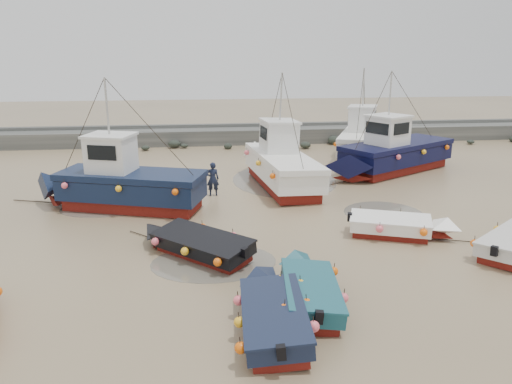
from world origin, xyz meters
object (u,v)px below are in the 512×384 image
Objects in this scene: cabin_boat_2 at (391,152)px; cabin_boat_3 at (361,138)px; dinghy_2 at (308,286)px; person at (213,195)px; dinghy_1 at (274,309)px; dinghy_5 at (399,224)px; cabin_boat_0 at (120,182)px; dinghy_4 at (196,241)px; cabin_boat_1 at (279,162)px.

cabin_boat_2 is 1.16× the size of cabin_boat_3.
person is (-2.46, 12.02, -0.55)m from dinghy_2.
dinghy_1 is 1.15× the size of dinghy_5.
dinghy_5 is 10.21m from person.
cabin_boat_0 is at bearing -93.27° from dinghy_5.
dinghy_1 is 12.96m from cabin_boat_0.
cabin_boat_2 reaches higher than dinghy_4.
dinghy_4 is 0.51× the size of cabin_boat_0.
dinghy_1 is 5.85m from dinghy_4.
cabin_boat_3 reaches higher than dinghy_1.
dinghy_1 is 1.07× the size of dinghy_2.
dinghy_5 is 13.09m from cabin_boat_0.
cabin_boat_3 is at bearing -144.06° from person.
person is at bearing 98.84° from dinghy_1.
dinghy_5 is at bearing -95.64° from cabin_boat_0.
dinghy_2 is 1.08× the size of dinghy_5.
dinghy_4 is at bearing -122.69° from cabin_boat_1.
dinghy_1 and dinghy_4 have the same top height.
dinghy_4 is 0.57× the size of cabin_boat_3.
dinghy_5 is at bearing 51.65° from dinghy_2.
dinghy_2 is 0.65× the size of cabin_boat_3.
cabin_boat_0 is 5.02m from person.
dinghy_2 is 5.36m from dinghy_4.
dinghy_1 and dinghy_2 have the same top height.
cabin_boat_1 reaches higher than dinghy_5.
dinghy_5 reaches higher than person.
cabin_boat_1 reaches higher than dinghy_2.
dinghy_5 is (8.32, 0.83, 0.02)m from dinghy_4.
cabin_boat_2 and cabin_boat_3 have the same top height.
cabin_boat_1 and cabin_boat_3 have the same top height.
dinghy_2 is (1.23, 1.27, 0.01)m from dinghy_1.
dinghy_4 is at bearing 103.43° from cabin_boat_2.
person is (-3.82, -1.81, -1.31)m from cabin_boat_1.
dinghy_1 is at bearing -23.82° from dinghy_5.
dinghy_5 is at bearing -78.69° from cabin_boat_3.
dinghy_1 is at bearing -127.72° from dinghy_2.
dinghy_1 is 0.56× the size of cabin_boat_1.
dinghy_5 is at bearing 130.16° from cabin_boat_2.
cabin_boat_3 is (15.44, 10.31, 0.04)m from cabin_boat_0.
dinghy_1 is 0.59× the size of cabin_boat_2.
person is at bearing -51.10° from cabin_boat_0.
cabin_boat_1 is 4.42m from person.
cabin_boat_1 is 7.67m from cabin_boat_2.
cabin_boat_3 is at bearing 8.33° from dinghy_4.
person is at bearing 78.40° from cabin_boat_2.
dinghy_1 is 15.33m from cabin_boat_1.
dinghy_5 is at bearing -74.44° from cabin_boat_1.
dinghy_2 is at bearing 49.52° from dinghy_1.
cabin_boat_3 is 13.97m from person.
cabin_boat_0 reaches higher than dinghy_1.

